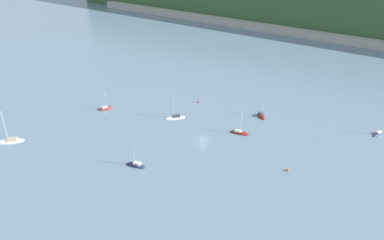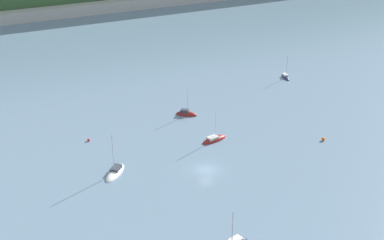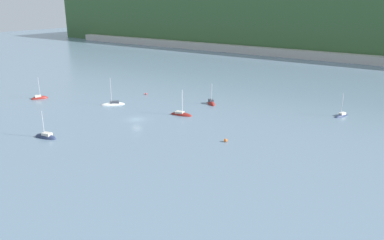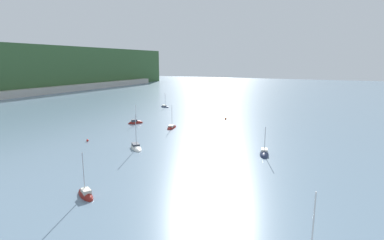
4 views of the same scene
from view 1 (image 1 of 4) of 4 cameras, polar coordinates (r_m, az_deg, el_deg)
The scene contains 12 objects.
ground_plane at distance 115.36m, azimuth 1.63°, elevation -3.05°, with size 600.00×600.00×0.00m, color slate.
hillside_ridge at distance 257.51m, azimuth 22.82°, elevation 16.05°, with size 405.82×59.61×31.12m.
shore_town_strip at distance 228.58m, azimuth 20.19°, elevation 11.72°, with size 344.94×6.00×4.17m.
sailboat_0 at distance 127.99m, azimuth -2.62°, elevation 0.31°, with size 6.42×6.69×9.03m.
sailboat_1 at distance 104.70m, azimuth -8.52°, elevation -6.90°, with size 6.12×3.12×7.40m.
sailboat_2 at distance 127.15m, azimuth -25.95°, elevation -2.96°, with size 7.92×7.97×11.31m.
sailboat_3 at distance 132.00m, azimuth 26.48°, elevation -1.94°, with size 3.16×5.62×7.07m.
sailboat_4 at distance 119.73m, azimuth 7.26°, elevation -2.00°, with size 6.55×3.22×7.93m.
sailboat_5 at distance 130.97m, azimuth 10.49°, elevation 0.52°, with size 4.94×4.63×7.29m.
sailboat_6 at distance 137.60m, azimuth -13.00°, elevation 1.65°, with size 3.86×5.27×7.87m.
mooring_buoy_0 at distance 139.16m, azimuth 1.02°, elevation 2.80°, with size 0.60×0.60×0.60m.
mooring_buoy_1 at distance 104.77m, azimuth 14.36°, elevation -7.34°, with size 0.75×0.75×0.75m.
Camera 1 is at (53.00, -83.58, 59.28)m, focal length 35.00 mm.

